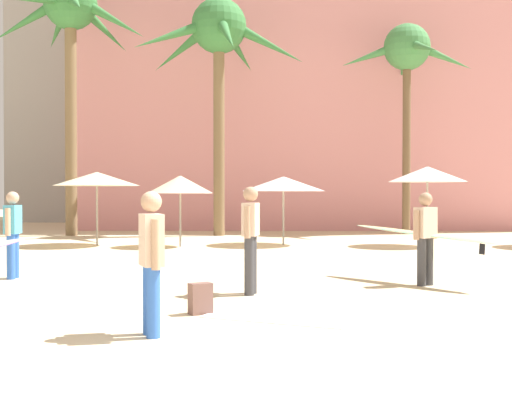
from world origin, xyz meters
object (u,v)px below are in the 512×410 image
palm_tree_far_left (70,22)px  person_mid_left (251,235)px  cafe_umbrella_4 (427,174)px  beach_towel (279,317)px  cafe_umbrella_5 (97,179)px  cafe_umbrella_2 (180,184)px  person_far_right (424,234)px  palm_tree_center (218,41)px  cafe_umbrella_0 (283,184)px  palm_tree_left (407,57)px  person_far_left (151,257)px  person_mid_center (13,231)px  backpack (200,299)px

palm_tree_far_left → person_mid_left: bearing=-63.6°
cafe_umbrella_4 → person_mid_left: 11.11m
beach_towel → person_mid_left: size_ratio=1.11×
cafe_umbrella_5 → beach_towel: 13.16m
palm_tree_far_left → cafe_umbrella_4: size_ratio=4.06×
person_mid_left → cafe_umbrella_2: bearing=-65.2°
person_far_right → person_mid_left: (-3.07, -1.17, 0.06)m
cafe_umbrella_5 → cafe_umbrella_4: bearing=-0.9°
cafe_umbrella_5 → beach_towel: cafe_umbrella_5 is taller
palm_tree_center → person_far_right: 15.85m
cafe_umbrella_0 → person_mid_left: bearing=-94.7°
cafe_umbrella_2 → palm_tree_center: bearing=81.5°
palm_tree_left → person_mid_left: 17.99m
cafe_umbrella_2 → cafe_umbrella_4: (7.63, 0.28, 0.32)m
person_far_right → person_far_left: person_far_left is taller
cafe_umbrella_0 → beach_towel: bearing=-92.0°
palm_tree_far_left → cafe_umbrella_2: 9.62m
palm_tree_left → cafe_umbrella_4: palm_tree_left is taller
beach_towel → cafe_umbrella_0: bearing=88.0°
person_mid_center → person_mid_left: 4.96m
palm_tree_far_left → cafe_umbrella_5: bearing=-65.0°
palm_tree_left → beach_towel: bearing=-107.4°
cafe_umbrella_4 → beach_towel: cafe_umbrella_4 is taller
beach_towel → person_mid_left: bearing=102.0°
cafe_umbrella_5 → person_mid_center: bearing=-86.9°
cafe_umbrella_2 → cafe_umbrella_4: 7.64m
cafe_umbrella_0 → cafe_umbrella_2: size_ratio=1.21×
palm_tree_left → person_far_right: (-2.93, -14.62, -6.22)m
palm_tree_center → cafe_umbrella_0: palm_tree_center is taller
cafe_umbrella_2 → cafe_umbrella_4: size_ratio=0.88×
palm_tree_far_left → cafe_umbrella_2: bearing=-46.9°
cafe_umbrella_4 → person_far_right: 8.90m
palm_tree_far_left → palm_tree_center: 5.78m
cafe_umbrella_5 → person_mid_left: (5.02, -9.85, -1.14)m
palm_tree_far_left → beach_towel: bearing=-65.2°
palm_tree_left → cafe_umbrella_0: bearing=-132.4°
person_far_left → palm_tree_center: bearing=-109.7°
palm_tree_left → cafe_umbrella_5: size_ratio=3.15×
person_far_right → person_far_left: (-4.14, -4.26, 0.00)m
cafe_umbrella_4 → person_mid_left: cafe_umbrella_4 is taller
palm_tree_far_left → person_mid_left: palm_tree_far_left is taller
beach_towel → cafe_umbrella_4: bearing=67.3°
cafe_umbrella_5 → person_mid_center: size_ratio=1.61×
cafe_umbrella_5 → person_mid_left: size_ratio=1.54×
backpack → person_far_right: bearing=-81.9°
person_mid_left → person_far_left: bearing=81.7°
cafe_umbrella_0 → cafe_umbrella_4: cafe_umbrella_4 is taller
person_far_right → palm_tree_far_left: bearing=-1.2°
beach_towel → person_mid_center: person_mid_center is taller
person_far_right → cafe_umbrella_0: bearing=-24.7°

